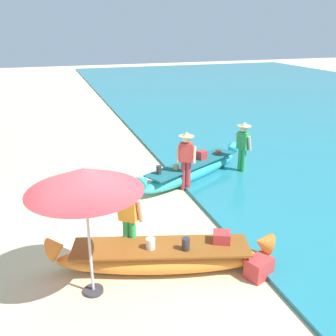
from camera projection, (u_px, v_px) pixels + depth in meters
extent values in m
plane|color=beige|center=(103.00, 275.00, 7.33)|extent=(80.00, 80.00, 0.00)
ellipsoid|color=orange|center=(161.00, 258.00, 7.42)|extent=(4.10, 1.85, 0.51)
cone|color=orange|center=(57.00, 247.00, 7.24)|extent=(0.53, 0.56, 0.54)
cone|color=orange|center=(263.00, 243.00, 7.39)|extent=(0.53, 0.56, 0.54)
cube|color=brown|center=(161.00, 247.00, 7.33)|extent=(3.49, 1.69, 0.04)
cube|color=#B73333|center=(222.00, 237.00, 7.44)|extent=(0.42, 0.40, 0.24)
cylinder|color=#2D2D33|center=(186.00, 244.00, 7.18)|extent=(0.15, 0.15, 0.26)
cylinder|color=silver|center=(151.00, 244.00, 7.22)|extent=(0.18, 0.18, 0.23)
ellipsoid|color=#33B2BC|center=(193.00, 171.00, 11.75)|extent=(4.01, 2.61, 0.54)
cone|color=#33B2BC|center=(144.00, 181.00, 10.25)|extent=(0.55, 0.56, 0.48)
cone|color=#33B2BC|center=(231.00, 147.00, 13.03)|extent=(0.55, 0.56, 0.48)
cube|color=#1C6267|center=(193.00, 163.00, 11.66)|extent=(3.43, 2.30, 0.04)
cylinder|color=#B74C38|center=(218.00, 153.00, 12.47)|extent=(0.21, 0.21, 0.10)
cube|color=#B73333|center=(202.00, 155.00, 11.94)|extent=(0.34, 0.33, 0.28)
cylinder|color=#386699|center=(190.00, 164.00, 11.41)|extent=(0.26, 0.26, 0.10)
sphere|color=tan|center=(176.00, 168.00, 11.03)|extent=(0.20, 0.20, 0.20)
cylinder|color=#2D2D33|center=(159.00, 170.00, 10.74)|extent=(0.15, 0.15, 0.26)
cylinder|color=#B2383D|center=(188.00, 176.00, 10.95)|extent=(0.14, 0.14, 0.88)
cylinder|color=#B2383D|center=(183.00, 176.00, 10.97)|extent=(0.14, 0.14, 0.88)
cube|color=#DB3D38|center=(186.00, 152.00, 10.71)|extent=(0.42, 0.36, 0.54)
cylinder|color=beige|center=(194.00, 155.00, 10.67)|extent=(0.17, 0.21, 0.49)
cylinder|color=beige|center=(178.00, 154.00, 10.74)|extent=(0.17, 0.21, 0.49)
sphere|color=beige|center=(186.00, 139.00, 10.57)|extent=(0.22, 0.22, 0.22)
cylinder|color=tan|center=(187.00, 136.00, 10.54)|extent=(0.44, 0.44, 0.02)
cone|color=tan|center=(187.00, 134.00, 10.52)|extent=(0.26, 0.26, 0.12)
cylinder|color=green|center=(127.00, 239.00, 7.73)|extent=(0.14, 0.14, 0.90)
cylinder|color=green|center=(133.00, 240.00, 7.68)|extent=(0.14, 0.14, 0.90)
cube|color=gold|center=(128.00, 207.00, 7.45)|extent=(0.42, 0.40, 0.56)
cylinder|color=tan|center=(118.00, 207.00, 7.56)|extent=(0.19, 0.21, 0.51)
cylinder|color=tan|center=(140.00, 211.00, 7.41)|extent=(0.19, 0.21, 0.51)
sphere|color=tan|center=(128.00, 188.00, 7.31)|extent=(0.22, 0.22, 0.22)
cylinder|color=green|center=(240.00, 161.00, 12.22)|extent=(0.14, 0.14, 0.83)
cylinder|color=green|center=(244.00, 162.00, 12.13)|extent=(0.14, 0.14, 0.83)
cube|color=green|center=(243.00, 141.00, 11.93)|extent=(0.34, 0.42, 0.54)
cylinder|color=beige|center=(238.00, 141.00, 12.12)|extent=(0.21, 0.16, 0.49)
cylinder|color=beige|center=(250.00, 144.00, 11.80)|extent=(0.21, 0.16, 0.49)
sphere|color=beige|center=(244.00, 129.00, 11.79)|extent=(0.22, 0.22, 0.22)
cylinder|color=tan|center=(244.00, 126.00, 11.76)|extent=(0.44, 0.44, 0.02)
cone|color=tan|center=(244.00, 124.00, 11.74)|extent=(0.26, 0.26, 0.12)
cylinder|color=#B7B7BC|center=(89.00, 235.00, 6.46)|extent=(0.05, 0.05, 2.37)
cone|color=red|center=(84.00, 180.00, 6.10)|extent=(1.92, 1.92, 0.40)
cylinder|color=#333338|center=(93.00, 291.00, 6.87)|extent=(0.36, 0.36, 0.06)
cube|color=#C63838|center=(259.00, 268.00, 7.23)|extent=(0.59, 0.51, 0.40)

